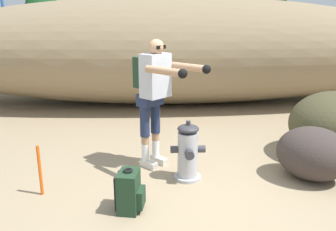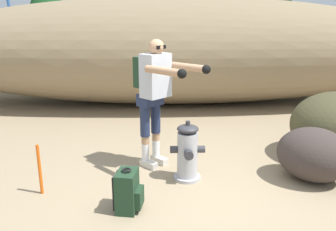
% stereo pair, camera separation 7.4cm
% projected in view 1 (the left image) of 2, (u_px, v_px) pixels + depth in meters
% --- Properties ---
extents(ground_plane, '(56.00, 56.00, 0.04)m').
position_uv_depth(ground_plane, '(197.00, 189.00, 4.18)').
color(ground_plane, '#998466').
extents(dirt_embankment, '(12.48, 3.20, 2.44)m').
position_uv_depth(dirt_embankment, '(174.00, 51.00, 8.10)').
color(dirt_embankment, '#897556').
rests_on(dirt_embankment, ground_plane).
extents(fire_hydrant, '(0.43, 0.39, 0.76)m').
position_uv_depth(fire_hydrant, '(188.00, 153.00, 4.33)').
color(fire_hydrant, '#B2B2B7').
rests_on(fire_hydrant, ground_plane).
extents(utility_worker, '(0.96, 0.96, 1.72)m').
position_uv_depth(utility_worker, '(155.00, 88.00, 4.50)').
color(utility_worker, beige).
rests_on(utility_worker, ground_plane).
extents(spare_backpack, '(0.32, 0.33, 0.47)m').
position_uv_depth(spare_backpack, '(129.00, 192.00, 3.64)').
color(spare_backpack, '#1E3823').
rests_on(spare_backpack, ground_plane).
extents(boulder_large, '(1.77, 1.73, 0.96)m').
position_uv_depth(boulder_large, '(334.00, 124.00, 5.04)').
color(boulder_large, '#454128').
rests_on(boulder_large, ground_plane).
extents(boulder_mid, '(1.18, 1.15, 0.67)m').
position_uv_depth(boulder_mid, '(313.00, 153.00, 4.35)').
color(boulder_mid, '#3C332F').
rests_on(boulder_mid, ground_plane).
extents(survey_stake, '(0.04, 0.04, 0.60)m').
position_uv_depth(survey_stake, '(40.00, 170.00, 3.95)').
color(survey_stake, '#E55914').
rests_on(survey_stake, ground_plane).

